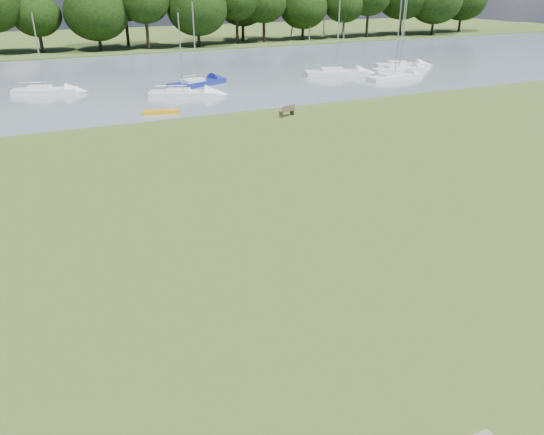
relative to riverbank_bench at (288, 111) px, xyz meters
name	(u,v)px	position (x,y,z in m)	size (l,w,h in m)	color
ground	(229,242)	(-12.29, -19.02, -0.45)	(220.00, 220.00, 0.00)	#5A6E2F
river	(91,82)	(-12.29, 22.98, -0.45)	(220.00, 40.00, 0.10)	slate
far_bank	(64,50)	(-12.29, 52.98, -0.45)	(220.00, 20.00, 0.40)	#4C6626
riverbank_bench	(288,111)	(0.00, 0.00, 0.00)	(1.53, 0.92, 0.90)	brown
kayak	(161,112)	(-9.16, 4.98, -0.25)	(2.98, 0.70, 0.30)	#DF9D0B
tree_line	(102,5)	(-6.23, 48.98, 6.10)	(153.12, 9.14, 11.06)	black
sailboat_0	(336,71)	(13.60, 14.93, 0.12)	(7.28, 3.91, 9.22)	white
sailboat_1	(398,68)	(21.55, 13.84, 0.08)	(6.58, 2.51, 8.33)	white
sailboat_2	(182,92)	(-5.48, 11.20, -0.01)	(6.55, 4.25, 7.38)	white
sailboat_4	(196,81)	(-2.78, 15.49, 0.07)	(6.73, 4.23, 8.11)	navy
sailboat_5	(394,75)	(18.08, 10.07, 0.03)	(6.77, 2.40, 8.86)	white
sailboat_8	(400,64)	(24.20, 16.92, 0.04)	(6.55, 3.78, 8.42)	white
sailboat_9	(44,89)	(-17.24, 17.81, 0.06)	(6.19, 3.42, 7.32)	white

